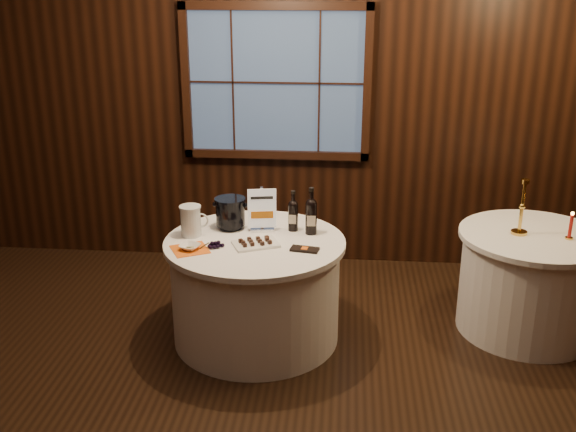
# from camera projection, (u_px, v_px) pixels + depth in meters

# --- Properties ---
(ground) EXTENTS (6.00, 6.00, 0.00)m
(ground) POSITION_uv_depth(u_px,v_px,m) (235.00, 420.00, 4.06)
(ground) COLOR black
(ground) RESTS_ON ground
(back_wall) EXTENTS (6.00, 0.10, 3.00)m
(back_wall) POSITION_uv_depth(u_px,v_px,m) (276.00, 94.00, 5.86)
(back_wall) COLOR black
(back_wall) RESTS_ON ground
(main_table) EXTENTS (1.28, 1.28, 0.77)m
(main_table) POSITION_uv_depth(u_px,v_px,m) (256.00, 289.00, 4.86)
(main_table) COLOR white
(main_table) RESTS_ON ground
(side_table) EXTENTS (1.08, 1.08, 0.77)m
(side_table) POSITION_uv_depth(u_px,v_px,m) (529.00, 282.00, 4.97)
(side_table) COLOR white
(side_table) RESTS_ON ground
(sign_stand) EXTENTS (0.20, 0.13, 0.33)m
(sign_stand) POSITION_uv_depth(u_px,v_px,m) (262.00, 216.00, 4.87)
(sign_stand) COLOR silver
(sign_stand) RESTS_ON main_table
(port_bottle_left) EXTENTS (0.07, 0.08, 0.30)m
(port_bottle_left) POSITION_uv_depth(u_px,v_px,m) (293.00, 213.00, 4.87)
(port_bottle_left) COLOR black
(port_bottle_left) RESTS_ON main_table
(port_bottle_right) EXTENTS (0.08, 0.09, 0.35)m
(port_bottle_right) POSITION_uv_depth(u_px,v_px,m) (311.00, 214.00, 4.80)
(port_bottle_right) COLOR black
(port_bottle_right) RESTS_ON main_table
(ice_bucket) EXTENTS (0.23, 0.23, 0.23)m
(ice_bucket) POSITION_uv_depth(u_px,v_px,m) (230.00, 212.00, 4.91)
(ice_bucket) COLOR black
(ice_bucket) RESTS_ON main_table
(chocolate_plate) EXTENTS (0.36, 0.31, 0.04)m
(chocolate_plate) POSITION_uv_depth(u_px,v_px,m) (256.00, 243.00, 4.64)
(chocolate_plate) COLOR white
(chocolate_plate) RESTS_ON main_table
(chocolate_box) EXTENTS (0.20, 0.13, 0.02)m
(chocolate_box) POSITION_uv_depth(u_px,v_px,m) (305.00, 249.00, 4.56)
(chocolate_box) COLOR black
(chocolate_box) RESTS_ON main_table
(grape_bunch) EXTENTS (0.18, 0.10, 0.04)m
(grape_bunch) POSITION_uv_depth(u_px,v_px,m) (215.00, 246.00, 4.58)
(grape_bunch) COLOR black
(grape_bunch) RESTS_ON main_table
(glass_pitcher) EXTENTS (0.21, 0.16, 0.22)m
(glass_pitcher) POSITION_uv_depth(u_px,v_px,m) (191.00, 221.00, 4.78)
(glass_pitcher) COLOR silver
(glass_pitcher) RESTS_ON main_table
(orange_napkin) EXTENTS (0.32, 0.32, 0.00)m
(orange_napkin) POSITION_uv_depth(u_px,v_px,m) (190.00, 249.00, 4.57)
(orange_napkin) COLOR orange
(orange_napkin) RESTS_ON main_table
(cracker_bowl) EXTENTS (0.17, 0.17, 0.03)m
(cracker_bowl) POSITION_uv_depth(u_px,v_px,m) (190.00, 247.00, 4.56)
(cracker_bowl) COLOR white
(cracker_bowl) RESTS_ON orange_napkin
(brass_candlestick) EXTENTS (0.12, 0.12, 0.41)m
(brass_candlestick) POSITION_uv_depth(u_px,v_px,m) (521.00, 214.00, 4.80)
(brass_candlestick) COLOR gold
(brass_candlestick) RESTS_ON side_table
(red_candle) EXTENTS (0.06, 0.06, 0.20)m
(red_candle) POSITION_uv_depth(u_px,v_px,m) (570.00, 228.00, 4.73)
(red_candle) COLOR gold
(red_candle) RESTS_ON side_table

